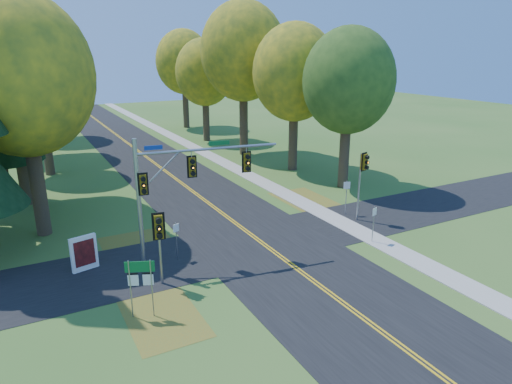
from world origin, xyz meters
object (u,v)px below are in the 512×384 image
traffic_mast (176,184)px  route_sign_cluster (140,277)px  east_signal_pole (363,169)px  info_kiosk (84,253)px

traffic_mast → route_sign_cluster: traffic_mast is taller
east_signal_pole → route_sign_cluster: east_signal_pole is taller
route_sign_cluster → info_kiosk: (-1.51, 5.66, -0.92)m
traffic_mast → info_kiosk: traffic_mast is taller
traffic_mast → east_signal_pole: (12.67, 0.42, -0.88)m
east_signal_pole → route_sign_cluster: size_ratio=1.76×
east_signal_pole → info_kiosk: (-17.23, 1.13, -2.59)m
info_kiosk → east_signal_pole: bearing=-17.9°
traffic_mast → route_sign_cluster: size_ratio=2.84×
route_sign_cluster → info_kiosk: 5.93m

